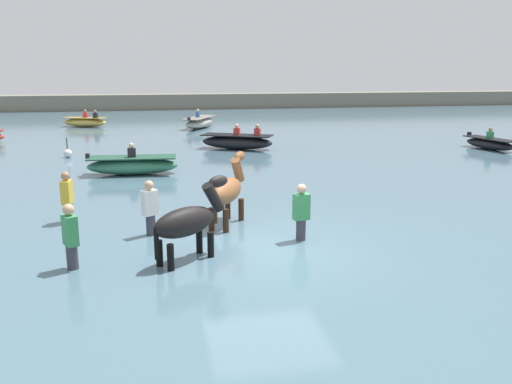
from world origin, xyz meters
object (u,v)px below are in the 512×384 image
Objects in this scene: horse_trailing_black at (188,224)px; person_wading_mid at (71,246)px; boat_near_starboard at (237,142)px; horse_lead_chestnut at (228,192)px; boat_mid_outer at (490,143)px; channel_buoy at (68,153)px; boat_near_port at (85,122)px; person_wading_close at (68,204)px; boat_distant_east at (132,165)px; person_spectator_far at (301,220)px; boat_mid_channel at (200,122)px; person_onlooker_right at (150,215)px.

horse_trailing_black is 1.19× the size of person_wading_mid.
horse_lead_chestnut is at bearing -100.41° from boat_near_starboard.
boat_mid_outer is at bearing 34.97° from person_wading_mid.
channel_buoy is (-7.04, -0.94, -0.15)m from boat_near_starboard.
person_wading_mid reaches higher than channel_buoy.
boat_near_starboard is (3.14, 13.53, -0.38)m from horse_trailing_black.
person_wading_mid reaches higher than boat_near_starboard.
horse_lead_chestnut is 1.23× the size of person_wading_mid.
person_wading_mid is at bearing -179.32° from horse_trailing_black.
person_wading_mid is 2.08× the size of channel_buoy.
boat_near_port is 21.47m from person_wading_close.
person_wading_mid is at bearing -95.41° from boat_distant_east.
horse_lead_chestnut reaches higher than person_wading_close.
boat_distant_east is 1.89× the size of person_spectator_far.
boat_mid_outer is (10.95, -2.25, -0.07)m from boat_near_starboard.
boat_mid_channel is 1.37× the size of boat_mid_outer.
horse_lead_chestnut is 1.82m from person_onlooker_right.
person_spectator_far is (3.05, -0.97, 0.00)m from person_onlooker_right.
boat_distant_east is 0.83× the size of boat_mid_channel.
person_wading_mid is 4.50m from person_spectator_far.
channel_buoy is (-1.83, 12.61, -0.25)m from person_wading_mid.
boat_mid_channel is 16.22m from boat_mid_outer.
person_wading_close reaches higher than boat_mid_channel.
boat_mid_outer is at bearing 9.93° from boat_distant_east.
person_spectator_far is at bearing 17.10° from horse_trailing_black.
boat_distant_east is at bearing -104.48° from boat_mid_channel.
person_wading_close is at bearing -84.77° from boat_near_port.
horse_lead_chestnut is 0.70× the size of boat_near_port.
channel_buoy is at bearing 175.84° from boat_mid_outer.
person_wading_close is (-4.92, 2.32, 0.00)m from person_spectator_far.
boat_distant_east reaches higher than boat_mid_outer.
boat_mid_channel is 1.10× the size of boat_near_starboard.
person_wading_mid is 1.00× the size of person_wading_close.
horse_lead_chestnut is 1.96m from person_spectator_far.
person_spectator_far is (3.62, -7.86, 0.13)m from boat_distant_east.
person_spectator_far is (1.32, -1.41, -0.32)m from horse_lead_chestnut.
boat_mid_channel is at bearing 136.50° from boat_mid_outer.
boat_distant_east is 16.17m from boat_near_port.
horse_trailing_black is (-1.05, -2.14, -0.04)m from horse_lead_chestnut.
person_wading_close is at bearing -81.95° from channel_buoy.
boat_near_port is 1.76× the size of person_wading_close.
horse_lead_chestnut is 2.56× the size of channel_buoy.
person_wading_close is at bearing 165.83° from horse_lead_chestnut.
horse_lead_chestnut is at bearing -70.38° from boat_distant_east.
horse_trailing_black is 13.89m from boat_near_starboard.
boat_near_port is (-4.50, 24.43, -0.41)m from horse_trailing_black.
boat_mid_channel is 7.12m from boat_near_port.
horse_lead_chestnut is at bearing 14.35° from person_onlooker_right.
person_wading_close is (-0.48, 3.07, 0.00)m from person_wading_mid.
person_wading_close is 9.64m from channel_buoy.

